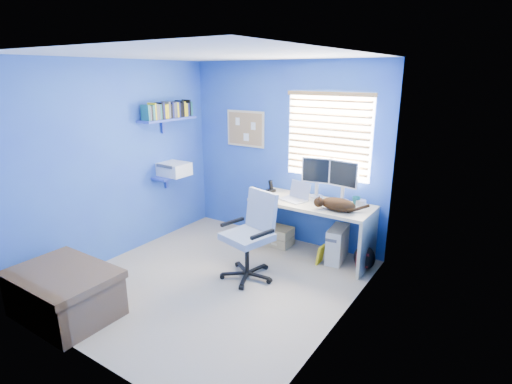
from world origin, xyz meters
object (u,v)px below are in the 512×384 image
Objects in this scene: desk at (311,229)px; office_chair at (250,246)px; tower_pc at (337,244)px; laptop at (294,192)px; cat at (338,204)px.

office_chair is (-0.34, -0.91, 0.01)m from desk.
tower_pc is (0.36, 0.04, -0.14)m from desk.
cat is (0.64, -0.06, -0.03)m from laptop.
tower_pc is (-0.04, 0.17, -0.59)m from cat.
desk is at bearing 141.17° from cat.
cat is 0.43× the size of office_chair.
tower_pc is at bearing 82.64° from cat.
tower_pc is 1.19m from office_chair.
desk is 0.62m from cat.
office_chair is at bearing -110.38° from desk.
tower_pc is 0.44× the size of office_chair.
laptop reaches higher than cat.
laptop is at bearing -164.34° from desk.
tower_pc is (0.59, 0.11, -0.62)m from laptop.
office_chair is (-0.70, -0.95, 0.16)m from tower_pc.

